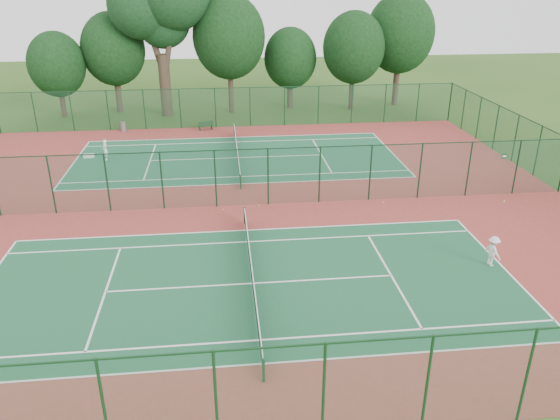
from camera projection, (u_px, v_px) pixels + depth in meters
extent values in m
plane|color=#2F5219|center=(243.00, 205.00, 32.59)|extent=(120.00, 120.00, 0.00)
cube|color=maroon|center=(243.00, 205.00, 32.59)|extent=(40.00, 36.00, 0.01)
cube|color=#1B5534|center=(252.00, 283.00, 24.40)|extent=(23.77, 10.97, 0.01)
cube|color=#1C5937|center=(237.00, 158.00, 40.77)|extent=(23.77, 10.97, 0.01)
cube|color=#164329|center=(233.00, 107.00, 48.27)|extent=(40.00, 0.02, 3.50)
cube|color=#163D21|center=(232.00, 88.00, 47.58)|extent=(40.00, 0.05, 0.05)
cube|color=#1B5332|center=(270.00, 396.00, 15.51)|extent=(40.00, 0.02, 3.50)
cube|color=#163E20|center=(270.00, 347.00, 14.82)|extent=(40.00, 0.05, 0.05)
cube|color=#16432C|center=(242.00, 178.00, 31.89)|extent=(40.00, 0.02, 3.50)
cube|color=#12321B|center=(241.00, 150.00, 31.20)|extent=(40.00, 0.05, 0.05)
cylinder|color=#153A20|center=(264.00, 371.00, 18.38)|extent=(0.10, 0.10, 0.97)
cylinder|color=#153A20|center=(245.00, 215.00, 30.03)|extent=(0.10, 0.10, 0.97)
cube|color=black|center=(252.00, 274.00, 24.21)|extent=(0.02, 12.80, 0.85)
cube|color=silver|center=(252.00, 266.00, 24.03)|extent=(0.04, 12.80, 0.06)
cylinder|color=#163D1D|center=(241.00, 182.00, 34.76)|extent=(0.10, 0.10, 0.97)
cylinder|color=#163D1D|center=(234.00, 129.00, 46.41)|extent=(0.10, 0.10, 0.97)
cube|color=black|center=(237.00, 152.00, 40.59)|extent=(0.02, 12.80, 0.85)
cube|color=white|center=(237.00, 146.00, 40.41)|extent=(0.04, 12.80, 0.06)
imported|color=silver|center=(493.00, 251.00, 25.62)|extent=(0.79, 1.08, 1.49)
imported|color=white|center=(105.00, 150.00, 40.02)|extent=(0.53, 0.64, 1.52)
cylinder|color=gray|center=(123.00, 127.00, 47.31)|extent=(0.60, 0.60, 0.86)
cube|color=black|center=(200.00, 128.00, 47.65)|extent=(0.17, 0.36, 0.40)
cube|color=black|center=(212.00, 127.00, 48.02)|extent=(0.17, 0.36, 0.40)
cube|color=black|center=(206.00, 125.00, 47.75)|extent=(1.38, 0.73, 0.04)
cube|color=black|center=(206.00, 123.00, 47.52)|extent=(1.29, 0.42, 0.40)
cube|color=silver|center=(89.00, 156.00, 40.73)|extent=(0.81, 0.36, 0.29)
sphere|color=#D6E435|center=(259.00, 206.00, 32.40)|extent=(0.07, 0.07, 0.07)
sphere|color=yellow|center=(383.00, 202.00, 32.86)|extent=(0.07, 0.07, 0.07)
sphere|color=#B6C52D|center=(223.00, 210.00, 31.84)|extent=(0.07, 0.07, 0.07)
cylinder|color=#37281E|center=(165.00, 85.00, 51.69)|extent=(1.05, 1.05, 5.74)
cylinder|color=#37281E|center=(152.00, 38.00, 50.13)|extent=(1.95, 0.57, 5.71)
cylinder|color=#37281E|center=(170.00, 35.00, 49.75)|extent=(1.82, 0.54, 6.20)
sphere|color=black|center=(141.00, 5.00, 48.90)|extent=(6.12, 6.12, 6.12)
sphere|color=black|center=(163.00, 21.00, 50.09)|extent=(4.98, 4.98, 4.98)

